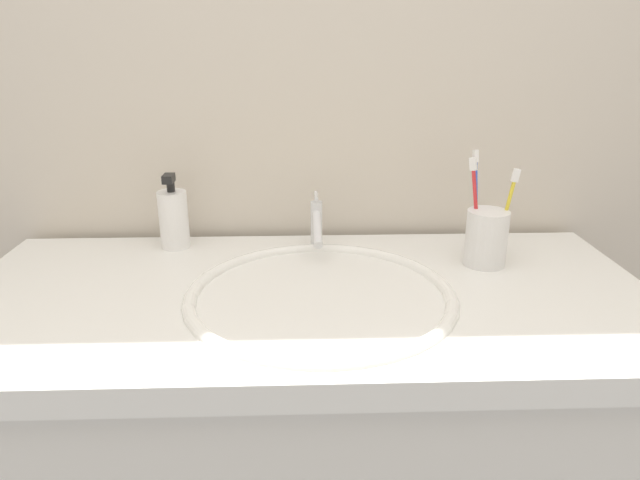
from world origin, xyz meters
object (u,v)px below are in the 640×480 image
(toothbrush_blue, at_px, (476,197))
(soap_dispenser, at_px, (174,218))
(faucet, at_px, (317,225))
(toothbrush_cup, at_px, (486,238))
(toothbrush_red, at_px, (476,203))
(toothbrush_yellow, at_px, (507,209))

(toothbrush_blue, distance_m, soap_dispenser, 0.61)
(faucet, relative_size, toothbrush_blue, 0.70)
(toothbrush_cup, bearing_deg, toothbrush_red, 139.70)
(faucet, distance_m, toothbrush_cup, 0.33)
(toothbrush_yellow, height_order, toothbrush_red, toothbrush_red)
(toothbrush_yellow, distance_m, soap_dispenser, 0.66)
(toothbrush_blue, bearing_deg, toothbrush_red, -106.47)
(faucet, bearing_deg, toothbrush_red, -13.65)
(faucet, distance_m, toothbrush_red, 0.31)
(toothbrush_red, height_order, soap_dispenser, toothbrush_red)
(toothbrush_yellow, distance_m, toothbrush_red, 0.06)
(toothbrush_yellow, bearing_deg, toothbrush_red, 167.84)
(toothbrush_cup, relative_size, toothbrush_yellow, 0.59)
(toothbrush_yellow, bearing_deg, toothbrush_cup, -170.65)
(faucet, xyz_separation_m, toothbrush_yellow, (0.35, -0.08, 0.05))
(toothbrush_red, bearing_deg, toothbrush_cup, -40.30)
(toothbrush_blue, xyz_separation_m, toothbrush_red, (-0.01, -0.03, -0.00))
(toothbrush_cup, height_order, soap_dispenser, soap_dispenser)
(toothbrush_red, relative_size, soap_dispenser, 1.26)
(toothbrush_cup, relative_size, toothbrush_red, 0.54)
(toothbrush_red, bearing_deg, toothbrush_blue, 73.53)
(toothbrush_cup, bearing_deg, toothbrush_blue, 101.92)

